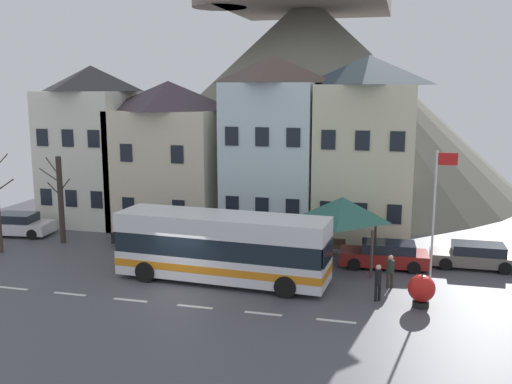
{
  "coord_description": "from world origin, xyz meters",
  "views": [
    {
      "loc": [
        9.85,
        -23.03,
        9.2
      ],
      "look_at": [
        2.51,
        5.05,
        3.87
      ],
      "focal_mm": 40.22,
      "sensor_mm": 36.0,
      "label": 1
    }
  ],
  "objects_px": {
    "townhouse_02": "(273,146)",
    "parked_car_01": "(149,235)",
    "townhouse_03": "(366,148)",
    "parked_car_02": "(385,255)",
    "parked_car_03": "(475,256)",
    "parked_car_00": "(18,225)",
    "public_bench": "(332,246)",
    "hilltop_castle": "(306,86)",
    "bus_shelter": "(342,209)",
    "townhouse_00": "(94,144)",
    "townhouse_01": "(170,155)",
    "pedestrian_00": "(390,269)",
    "harbour_buoy": "(421,289)",
    "flagpole": "(436,208)",
    "transit_bus": "(222,248)",
    "bare_tree_00": "(61,199)",
    "pedestrian_01": "(378,280)"
  },
  "relations": [
    {
      "from": "townhouse_01",
      "to": "harbour_buoy",
      "type": "xyz_separation_m",
      "value": [
        15.91,
        -10.77,
        -4.01
      ]
    },
    {
      "from": "parked_car_01",
      "to": "flagpole",
      "type": "height_order",
      "value": "flagpole"
    },
    {
      "from": "townhouse_03",
      "to": "transit_bus",
      "type": "distance_m",
      "value": 12.6
    },
    {
      "from": "townhouse_02",
      "to": "parked_car_00",
      "type": "bearing_deg",
      "value": -163.34
    },
    {
      "from": "townhouse_02",
      "to": "parked_car_01",
      "type": "relative_size",
      "value": 2.62
    },
    {
      "from": "harbour_buoy",
      "to": "parked_car_01",
      "type": "bearing_deg",
      "value": 159.07
    },
    {
      "from": "public_bench",
      "to": "harbour_buoy",
      "type": "relative_size",
      "value": 1.04
    },
    {
      "from": "parked_car_01",
      "to": "harbour_buoy",
      "type": "distance_m",
      "value": 16.34
    },
    {
      "from": "parked_car_03",
      "to": "bare_tree_00",
      "type": "height_order",
      "value": "bare_tree_00"
    },
    {
      "from": "parked_car_03",
      "to": "parked_car_00",
      "type": "bearing_deg",
      "value": 0.03
    },
    {
      "from": "townhouse_02",
      "to": "bare_tree_00",
      "type": "height_order",
      "value": "townhouse_02"
    },
    {
      "from": "pedestrian_01",
      "to": "harbour_buoy",
      "type": "xyz_separation_m",
      "value": [
        1.82,
        -0.24,
        -0.18
      ]
    },
    {
      "from": "parked_car_03",
      "to": "public_bench",
      "type": "height_order",
      "value": "parked_car_03"
    },
    {
      "from": "townhouse_01",
      "to": "pedestrian_00",
      "type": "height_order",
      "value": "townhouse_01"
    },
    {
      "from": "harbour_buoy",
      "to": "parked_car_02",
      "type": "bearing_deg",
      "value": 108.22
    },
    {
      "from": "bus_shelter",
      "to": "harbour_buoy",
      "type": "distance_m",
      "value": 6.67
    },
    {
      "from": "townhouse_00",
      "to": "townhouse_03",
      "type": "distance_m",
      "value": 18.39
    },
    {
      "from": "townhouse_01",
      "to": "hilltop_castle",
      "type": "xyz_separation_m",
      "value": [
        5.93,
        17.63,
        4.49
      ]
    },
    {
      "from": "townhouse_00",
      "to": "townhouse_02",
      "type": "relative_size",
      "value": 0.95
    },
    {
      "from": "parked_car_02",
      "to": "public_bench",
      "type": "height_order",
      "value": "parked_car_02"
    },
    {
      "from": "townhouse_00",
      "to": "pedestrian_01",
      "type": "relative_size",
      "value": 6.47
    },
    {
      "from": "hilltop_castle",
      "to": "bus_shelter",
      "type": "height_order",
      "value": "hilltop_castle"
    },
    {
      "from": "transit_bus",
      "to": "bare_tree_00",
      "type": "distance_m",
      "value": 12.16
    },
    {
      "from": "transit_bus",
      "to": "bus_shelter",
      "type": "distance_m",
      "value": 6.67
    },
    {
      "from": "parked_car_03",
      "to": "harbour_buoy",
      "type": "bearing_deg",
      "value": 65.63
    },
    {
      "from": "townhouse_03",
      "to": "parked_car_03",
      "type": "bearing_deg",
      "value": -40.13
    },
    {
      "from": "hilltop_castle",
      "to": "flagpole",
      "type": "xyz_separation_m",
      "value": [
        10.54,
        -25.56,
        -5.56
      ]
    },
    {
      "from": "townhouse_00",
      "to": "parked_car_00",
      "type": "height_order",
      "value": "townhouse_00"
    },
    {
      "from": "townhouse_00",
      "to": "parked_car_01",
      "type": "relative_size",
      "value": 2.5
    },
    {
      "from": "public_bench",
      "to": "townhouse_02",
      "type": "bearing_deg",
      "value": 138.69
    },
    {
      "from": "bus_shelter",
      "to": "parked_car_01",
      "type": "bearing_deg",
      "value": 175.33
    },
    {
      "from": "transit_bus",
      "to": "pedestrian_00",
      "type": "xyz_separation_m",
      "value": [
        7.81,
        1.07,
        -0.72
      ]
    },
    {
      "from": "flagpole",
      "to": "bare_tree_00",
      "type": "height_order",
      "value": "flagpole"
    },
    {
      "from": "transit_bus",
      "to": "flagpole",
      "type": "distance_m",
      "value": 10.11
    },
    {
      "from": "parked_car_03",
      "to": "public_bench",
      "type": "xyz_separation_m",
      "value": [
        -7.43,
        0.5,
        -0.15
      ]
    },
    {
      "from": "townhouse_03",
      "to": "parked_car_02",
      "type": "distance_m",
      "value": 8.05
    },
    {
      "from": "harbour_buoy",
      "to": "parked_car_00",
      "type": "bearing_deg",
      "value": 166.02
    },
    {
      "from": "transit_bus",
      "to": "parked_car_01",
      "type": "bearing_deg",
      "value": 144.74
    },
    {
      "from": "flagpole",
      "to": "townhouse_02",
      "type": "bearing_deg",
      "value": 140.67
    },
    {
      "from": "bus_shelter",
      "to": "parked_car_00",
      "type": "bearing_deg",
      "value": 176.82
    },
    {
      "from": "townhouse_02",
      "to": "townhouse_00",
      "type": "bearing_deg",
      "value": 177.81
    },
    {
      "from": "bare_tree_00",
      "to": "townhouse_01",
      "type": "bearing_deg",
      "value": 50.44
    },
    {
      "from": "parked_car_00",
      "to": "parked_car_01",
      "type": "height_order",
      "value": "parked_car_00"
    },
    {
      "from": "townhouse_01",
      "to": "bus_shelter",
      "type": "distance_m",
      "value": 13.45
    },
    {
      "from": "hilltop_castle",
      "to": "flagpole",
      "type": "relative_size",
      "value": 5.98
    },
    {
      "from": "townhouse_01",
      "to": "townhouse_03",
      "type": "height_order",
      "value": "townhouse_03"
    },
    {
      "from": "parked_car_03",
      "to": "bare_tree_00",
      "type": "bearing_deg",
      "value": 2.3
    },
    {
      "from": "parked_car_00",
      "to": "townhouse_02",
      "type": "bearing_deg",
      "value": 10.12
    },
    {
      "from": "public_bench",
      "to": "flagpole",
      "type": "xyz_separation_m",
      "value": [
        5.2,
        -4.0,
        3.26
      ]
    },
    {
      "from": "parked_car_03",
      "to": "public_bench",
      "type": "relative_size",
      "value": 2.95
    }
  ]
}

